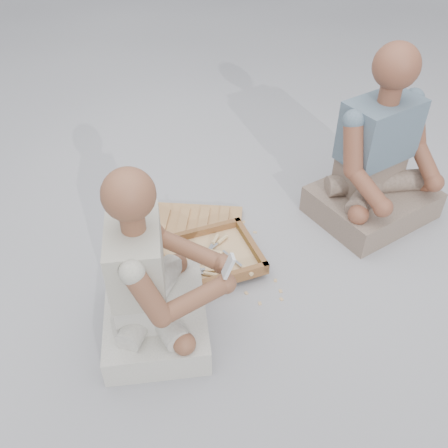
{
  "coord_description": "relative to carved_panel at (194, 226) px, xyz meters",
  "views": [
    {
      "loc": [
        -0.13,
        -1.57,
        1.82
      ],
      "look_at": [
        -0.0,
        0.23,
        0.3
      ],
      "focal_mm": 40.0,
      "sensor_mm": 36.0,
      "label": 1
    }
  ],
  "objects": [
    {
      "name": "wood_chip_6",
      "position": [
        0.41,
        -0.56,
        -0.02
      ],
      "size": [
        0.02,
        0.02,
        0.0
      ],
      "primitive_type": "cube",
      "rotation": [
        0.0,
        0.0,
        2.05
      ],
      "color": "#DDAE82",
      "rests_on": "ground"
    },
    {
      "name": "tool_tray",
      "position": [
        0.07,
        -0.3,
        0.04
      ],
      "size": [
        0.58,
        0.52,
        0.06
      ],
      "rotation": [
        0.0,
        0.0,
        0.3
      ],
      "color": "brown",
      "rests_on": "carved_panel"
    },
    {
      "name": "ground",
      "position": [
        0.15,
        -0.56,
        -0.02
      ],
      "size": [
        60.0,
        60.0,
        0.0
      ],
      "primitive_type": "plane",
      "color": "#A2A3A8",
      "rests_on": "ground"
    },
    {
      "name": "wood_chip_12",
      "position": [
        -0.12,
        -0.15,
        -0.02
      ],
      "size": [
        0.02,
        0.02,
        0.0
      ],
      "primitive_type": "cube",
      "rotation": [
        0.0,
        0.0,
        3.04
      ],
      "color": "#DDAE82",
      "rests_on": "ground"
    },
    {
      "name": "companion",
      "position": [
        1.01,
        0.07,
        0.31
      ],
      "size": [
        0.8,
        0.75,
        0.99
      ],
      "rotation": [
        0.0,
        0.0,
        3.65
      ],
      "color": "#836D5E",
      "rests_on": "ground"
    },
    {
      "name": "wood_chip_7",
      "position": [
        0.28,
        0.03,
        -0.02
      ],
      "size": [
        0.02,
        0.02,
        0.0
      ],
      "primitive_type": "cube",
      "rotation": [
        0.0,
        0.0,
        1.63
      ],
      "color": "#DDAE82",
      "rests_on": "ground"
    },
    {
      "name": "wood_chip_1",
      "position": [
        0.24,
        -0.5,
        -0.02
      ],
      "size": [
        0.02,
        0.02,
        0.0
      ],
      "primitive_type": "cube",
      "rotation": [
        0.0,
        0.0,
        2.04
      ],
      "color": "#DDAE82",
      "rests_on": "ground"
    },
    {
      "name": "chisel_4",
      "position": [
        0.09,
        -0.27,
        0.05
      ],
      "size": [
        0.22,
        0.07,
        0.02
      ],
      "rotation": [
        0.0,
        0.0,
        -0.26
      ],
      "color": "silver",
      "rests_on": "tool_tray"
    },
    {
      "name": "chisel_7",
      "position": [
        0.1,
        -0.2,
        0.06
      ],
      "size": [
        0.11,
        0.21,
        0.02
      ],
      "rotation": [
        0.0,
        0.0,
        1.13
      ],
      "color": "silver",
      "rests_on": "tool_tray"
    },
    {
      "name": "wood_chip_14",
      "position": [
        -0.2,
        -0.3,
        -0.02
      ],
      "size": [
        0.02,
        0.02,
        0.0
      ],
      "primitive_type": "cube",
      "rotation": [
        0.0,
        0.0,
        2.73
      ],
      "color": "#DDAE82",
      "rests_on": "ground"
    },
    {
      "name": "wood_chip_0",
      "position": [
        0.11,
        -0.18,
        -0.02
      ],
      "size": [
        0.02,
        0.02,
        0.0
      ],
      "primitive_type": "cube",
      "rotation": [
        0.0,
        0.0,
        2.26
      ],
      "color": "#DDAE82",
      "rests_on": "ground"
    },
    {
      "name": "carved_panel",
      "position": [
        0.0,
        0.0,
        0.0
      ],
      "size": [
        0.57,
        0.43,
        0.03
      ],
      "primitive_type": "cube",
      "rotation": [
        0.0,
        0.0,
        -0.16
      ],
      "color": "olive",
      "rests_on": "ground"
    },
    {
      "name": "craftsman",
      "position": [
        -0.19,
        -0.69,
        0.28
      ],
      "size": [
        0.59,
        0.58,
        0.86
      ],
      "rotation": [
        0.0,
        0.0,
        -1.51
      ],
      "color": "#BAB7AC",
      "rests_on": "ground"
    },
    {
      "name": "wood_chip_10",
      "position": [
        0.01,
        -0.03,
        -0.02
      ],
      "size": [
        0.02,
        0.02,
        0.0
      ],
      "primitive_type": "cube",
      "rotation": [
        0.0,
        0.0,
        0.26
      ],
      "color": "#DDAE82",
      "rests_on": "ground"
    },
    {
      "name": "wood_chip_15",
      "position": [
        0.41,
        -0.5,
        -0.02
      ],
      "size": [
        0.02,
        0.02,
        0.0
      ],
      "primitive_type": "cube",
      "rotation": [
        0.0,
        0.0,
        1.73
      ],
      "color": "#DDAE82",
      "rests_on": "ground"
    },
    {
      "name": "chisel_3",
      "position": [
        0.07,
        -0.26,
        0.05
      ],
      "size": [
        0.2,
        0.11,
        0.02
      ],
      "rotation": [
        0.0,
        0.0,
        -0.46
      ],
      "color": "silver",
      "rests_on": "tool_tray"
    },
    {
      "name": "wood_chip_13",
      "position": [
        0.03,
        -0.58,
        -0.02
      ],
      "size": [
        0.02,
        0.02,
        0.0
      ],
      "primitive_type": "cube",
      "rotation": [
        0.0,
        0.0,
        2.45
      ],
      "color": "#DDAE82",
      "rests_on": "ground"
    },
    {
      "name": "wood_chip_4",
      "position": [
        0.4,
        -0.43,
        -0.02
      ],
      "size": [
        0.02,
        0.02,
        0.0
      ],
      "primitive_type": "cube",
      "rotation": [
        0.0,
        0.0,
        1.39
      ],
      "color": "#DDAE82",
      "rests_on": "ground"
    },
    {
      "name": "wood_chip_5",
      "position": [
        0.07,
        -0.11,
        -0.02
      ],
      "size": [
        0.02,
        0.02,
        0.0
      ],
      "primitive_type": "cube",
      "rotation": [
        0.0,
        0.0,
        1.02
      ],
      "color": "#DDAE82",
      "rests_on": "ground"
    },
    {
      "name": "chisel_2",
      "position": [
        0.06,
        -0.4,
        0.06
      ],
      "size": [
        0.22,
        0.03,
        0.02
      ],
      "rotation": [
        0.0,
        0.0,
        -0.07
      ],
      "color": "silver",
      "rests_on": "tool_tray"
    },
    {
      "name": "wood_chip_9",
      "position": [
        -0.23,
        0.02,
        -0.02
      ],
      "size": [
        0.02,
        0.02,
        0.0
      ],
      "primitive_type": "cube",
      "rotation": [
        0.0,
        0.0,
        2.67
      ],
      "color": "#DDAE82",
      "rests_on": "ground"
    },
    {
      "name": "mobile_phone",
      "position": [
        0.14,
        -0.72,
        0.4
      ],
      "size": [
        0.06,
        0.05,
        0.11
      ],
      "rotation": [
        -0.35,
        0.0,
        -1.43
      ],
      "color": "silver",
      "rests_on": "craftsman"
    },
    {
      "name": "chisel_8",
      "position": [
        0.24,
        -0.41,
        0.06
      ],
      "size": [
        0.14,
        0.19,
        0.02
      ],
      "rotation": [
        0.0,
        0.0,
        -0.95
      ],
      "color": "silver",
      "rests_on": "tool_tray"
    },
    {
      "name": "wood_chip_3",
      "position": [
        0.3,
        -0.58,
        -0.02
      ],
      "size": [
        0.02,
        0.02,
        0.0
      ],
      "primitive_type": "cube",
      "rotation": [
        0.0,
        0.0,
        1.62
      ],
      "color": "#DDAE82",
      "rests_on": "ground"
    },
    {
      "name": "wood_chip_8",
      "position": [
        0.28,
        -0.38,
        -0.02
      ],
      "size": [
        0.02,
        0.02,
        0.0
      ],
      "primitive_type": "cube",
      "rotation": [
        0.0,
        0.0,
        2.89
      ],
      "color": "#DDAE82",
      "rests_on": "ground"
    },
    {
      "name": "chisel_0",
      "position": [
        0.14,
        -0.43,
        0.06
      ],
      "size": [
        0.09,
        0.21,
        0.02
      ],
      "rotation": [
        0.0,
        0.0,
        -1.21
      ],
      "color": "silver",
      "rests_on": "tool_tray"
    },
    {
      "name": "chisel_5",
      "position": [
        0.14,
        -0.32,
        0.05
      ],
      "size": [
        0.19,
        0.14,
        0.02
      ],
      "rotation": [
        0.0,
        0.0,
        0.59
      ],
      "color": "silver",
      "rests_on": "tool_tray"
    },
    {
      "name": "chisel_6",
      "position": [
        0.13,
        -0.2,
        0.05
      ],
      "size": [
        0.16,
        0.17,
        0.02
      ],
      "rotation": [
        0.0,
        0.0,
        0.82
      ],
      "color": "silver",
      "rests_on": "tool_tray"
    },
    {
      "name": "wood_chip_2",
      "position": [
        0.34,
        -0.06,
        -0.02
      ],
      "size": [
        0.02,
        0.02,
        0.0
      ],
      "primitive_type": "cube",
      "rotation": [
        0.0,
        0.0,
        2.93
      ],
      "color": "#DDAE82",
      "rests_on": "ground"
    },
    {
      "name": "wood_chip_11",
      "position": [
        -0.14,
        -0.55,
        -0.02
      ],
      "size": [
        0.02,
        0.02,
        0.0
      ],
      "primitive_type": "cube",
      "rotation": [
        0.0,
        0.0,
        2.45
      ],
      "color": "#DDAE82",
      "rests_on": "ground"
    },
    {
      "name": "chisel_1",
      "position": [
        0.05,
        -0.42,
        0.05
      ],
      "size": [
        0.21,
        0.09,
        0.02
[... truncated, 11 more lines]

